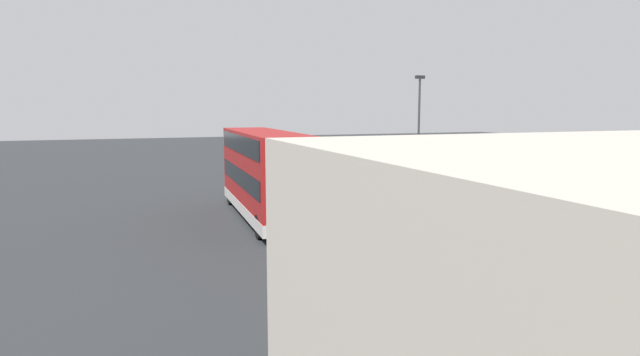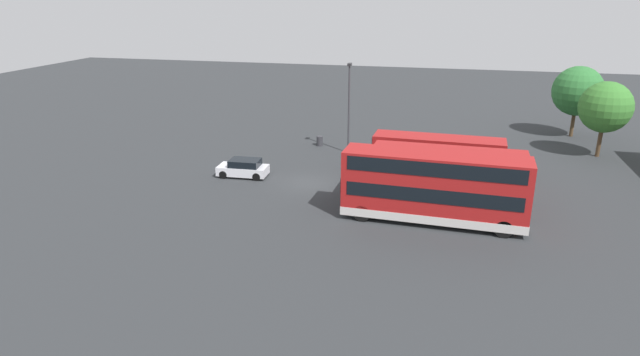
% 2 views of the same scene
% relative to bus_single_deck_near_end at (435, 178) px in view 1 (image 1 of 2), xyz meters
% --- Properties ---
extents(ground_plane, '(140.00, 140.00, 0.00)m').
position_rel_bus_single_deck_near_end_xyz_m(ground_plane, '(5.26, -9.55, -1.62)').
color(ground_plane, '#2D3033').
extents(bus_single_deck_near_end, '(3.02, 10.64, 2.95)m').
position_rel_bus_single_deck_near_end_xyz_m(bus_single_deck_near_end, '(0.00, 0.00, 0.00)').
color(bus_single_deck_near_end, '#A51919').
rests_on(bus_single_deck_near_end, ground).
extents(bus_single_deck_second, '(2.88, 11.49, 2.95)m').
position_rel_bus_single_deck_near_end_xyz_m(bus_single_deck_second, '(3.41, 0.86, 0.00)').
color(bus_single_deck_second, '#A51919').
rests_on(bus_single_deck_second, ground).
extents(bus_single_deck_third, '(2.89, 11.30, 2.95)m').
position_rel_bus_single_deck_near_end_xyz_m(bus_single_deck_third, '(7.17, 0.09, 0.00)').
color(bus_single_deck_third, '#B71411').
rests_on(bus_single_deck_third, ground).
extents(bus_double_decker_fourth, '(3.11, 11.72, 4.55)m').
position_rel_bus_single_deck_near_end_xyz_m(bus_double_decker_fourth, '(10.51, 0.07, 0.83)').
color(bus_double_decker_fourth, '#A51919').
rests_on(bus_double_decker_fourth, ground).
extents(car_hatchback_silver, '(1.98, 4.04, 1.43)m').
position_rel_bus_single_deck_near_end_xyz_m(car_hatchback_silver, '(4.91, -15.05, -0.92)').
color(car_hatchback_silver, silver).
rests_on(car_hatchback_silver, ground).
extents(lamp_post_tall, '(0.70, 0.30, 8.17)m').
position_rel_bus_single_deck_near_end_xyz_m(lamp_post_tall, '(-3.74, -8.16, 3.15)').
color(lamp_post_tall, '#38383D').
rests_on(lamp_post_tall, ground).
extents(waste_bin_yellow, '(0.60, 0.60, 0.95)m').
position_rel_bus_single_deck_near_end_xyz_m(waste_bin_yellow, '(-5.39, -11.28, -1.15)').
color(waste_bin_yellow, '#333338').
rests_on(waste_bin_yellow, ground).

